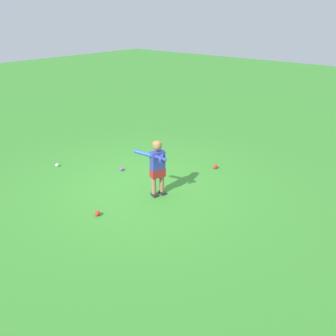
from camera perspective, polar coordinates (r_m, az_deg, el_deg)
ground_plane at (r=6.92m, az=-4.48°, el=-3.15°), size 40.00×40.00×0.00m
child_batter at (r=6.34m, az=-1.83°, el=0.77°), size 0.61×0.41×1.08m
play_ball_by_bucket at (r=7.65m, az=-7.61°, el=-0.17°), size 0.08×0.08×0.08m
play_ball_far_left at (r=7.75m, az=7.79°, el=0.26°), size 0.10×0.10×0.10m
play_ball_far_right at (r=8.17m, az=-17.81°, el=0.46°), size 0.08×0.08×0.08m
play_ball_near_batter at (r=6.08m, az=-11.54°, el=-7.31°), size 0.09×0.09×0.09m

